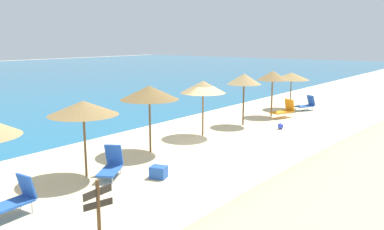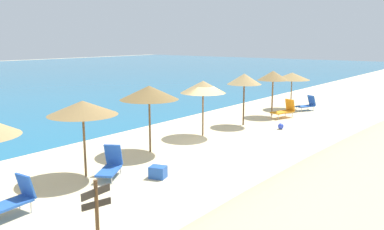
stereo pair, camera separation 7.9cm
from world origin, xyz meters
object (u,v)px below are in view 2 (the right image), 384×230
(wooden_signpost, at_px, (97,207))
(cooler_box, at_px, (158,172))
(beach_umbrella_5, at_px, (273,76))
(lounge_chair_2, at_px, (307,104))
(beach_umbrella_1, at_px, (83,108))
(lounge_chair_3, at_px, (12,200))
(lounge_chair_1, at_px, (111,165))
(lounge_chair_0, at_px, (285,110))
(beach_umbrella_3, at_px, (203,87))
(beach_ball, at_px, (281,126))
(beach_umbrella_4, at_px, (244,79))
(beach_umbrella_6, at_px, (292,76))
(beach_umbrella_2, at_px, (149,93))

(wooden_signpost, height_order, cooler_box, wooden_signpost)
(beach_umbrella_5, relative_size, lounge_chair_2, 1.92)
(beach_umbrella_1, relative_size, lounge_chair_3, 1.80)
(lounge_chair_1, bearing_deg, lounge_chair_0, -122.09)
(beach_umbrella_1, distance_m, beach_umbrella_3, 7.46)
(lounge_chair_0, bearing_deg, beach_ball, 127.81)
(beach_umbrella_1, bearing_deg, beach_umbrella_4, 0.46)
(beach_umbrella_6, bearing_deg, lounge_chair_3, -176.49)
(beach_umbrella_2, distance_m, beach_umbrella_4, 7.25)
(beach_umbrella_3, xyz_separation_m, beach_umbrella_6, (10.16, -0.13, -0.19))
(lounge_chair_2, bearing_deg, beach_umbrella_3, 108.20)
(lounge_chair_1, bearing_deg, lounge_chair_3, 63.59)
(beach_umbrella_5, xyz_separation_m, wooden_signpost, (-17.25, -4.24, -1.57))
(beach_umbrella_3, relative_size, beach_ball, 8.68)
(wooden_signpost, bearing_deg, beach_umbrella_1, 52.51)
(lounge_chair_2, xyz_separation_m, wooden_signpost, (-20.58, -3.29, 0.56))
(lounge_chair_0, distance_m, beach_ball, 3.41)
(lounge_chair_1, distance_m, cooler_box, 1.69)
(beach_umbrella_3, bearing_deg, wooden_signpost, -156.20)
(beach_umbrella_5, height_order, lounge_chair_0, beach_umbrella_5)
(beach_umbrella_2, relative_size, lounge_chair_0, 1.71)
(lounge_chair_1, height_order, lounge_chair_2, lounge_chair_1)
(beach_umbrella_4, bearing_deg, beach_ball, -81.91)
(beach_umbrella_4, xyz_separation_m, lounge_chair_3, (-14.18, -1.13, -2.12))
(lounge_chair_0, bearing_deg, wooden_signpost, 117.03)
(beach_umbrella_4, relative_size, cooler_box, 5.23)
(lounge_chair_3, bearing_deg, beach_umbrella_4, -90.44)
(beach_umbrella_3, height_order, lounge_chair_1, beach_umbrella_3)
(lounge_chair_2, distance_m, beach_ball, 6.57)
(beach_umbrella_1, xyz_separation_m, lounge_chair_2, (17.70, -0.90, -2.03))
(beach_umbrella_4, bearing_deg, lounge_chair_2, -8.34)
(wooden_signpost, bearing_deg, beach_umbrella_3, 20.80)
(lounge_chair_3, height_order, beach_ball, lounge_chair_3)
(lounge_chair_3, relative_size, beach_ball, 4.71)
(beach_umbrella_5, height_order, lounge_chair_3, beach_umbrella_5)
(lounge_chair_1, height_order, wooden_signpost, wooden_signpost)
(lounge_chair_3, height_order, wooden_signpost, wooden_signpost)
(beach_umbrella_5, relative_size, beach_umbrella_6, 1.13)
(wooden_signpost, bearing_deg, lounge_chair_1, 42.64)
(beach_umbrella_5, relative_size, wooden_signpost, 1.76)
(beach_umbrella_2, relative_size, beach_umbrella_3, 1.03)
(beach_umbrella_6, bearing_deg, beach_umbrella_4, -178.75)
(beach_umbrella_6, xyz_separation_m, cooler_box, (-16.15, -2.33, -2.06))
(beach_umbrella_3, distance_m, lounge_chair_1, 7.28)
(beach_umbrella_2, height_order, lounge_chair_1, beach_umbrella_2)
(beach_umbrella_3, bearing_deg, lounge_chair_3, -172.49)
(beach_umbrella_6, xyz_separation_m, lounge_chair_2, (0.09, -1.14, -1.85))
(beach_umbrella_1, relative_size, beach_ball, 8.48)
(beach_umbrella_2, xyz_separation_m, beach_ball, (7.55, -2.47, -2.40))
(lounge_chair_1, relative_size, lounge_chair_2, 0.99)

